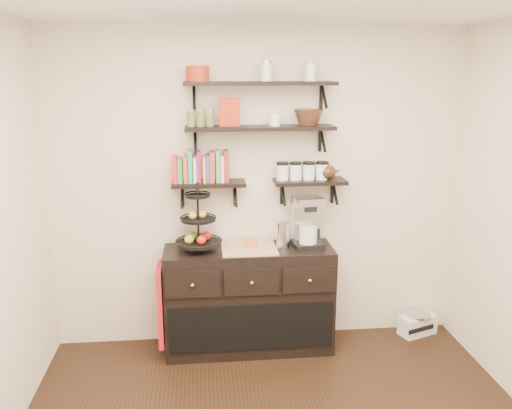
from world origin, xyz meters
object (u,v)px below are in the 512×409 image
(fruit_stand, at_px, (199,228))
(coffee_maker, at_px, (307,222))
(sideboard, at_px, (249,299))
(radio, at_px, (417,324))

(fruit_stand, xyz_separation_m, coffee_maker, (0.90, 0.03, 0.02))
(fruit_stand, bearing_deg, sideboard, -0.59)
(fruit_stand, height_order, radio, fruit_stand)
(fruit_stand, height_order, coffee_maker, fruit_stand)
(sideboard, xyz_separation_m, coffee_maker, (0.49, 0.03, 0.65))
(fruit_stand, relative_size, radio, 1.48)
(sideboard, xyz_separation_m, fruit_stand, (-0.41, 0.00, 0.64))
(fruit_stand, distance_m, coffee_maker, 0.90)
(coffee_maker, bearing_deg, radio, -3.75)
(coffee_maker, xyz_separation_m, radio, (1.05, 0.06, -1.01))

